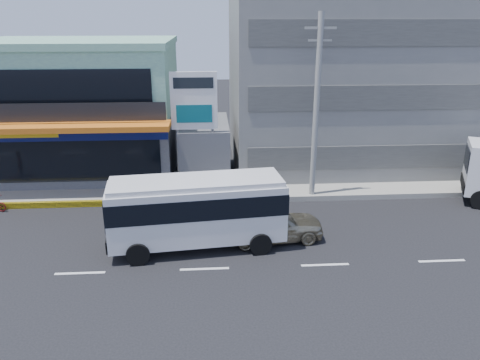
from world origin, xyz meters
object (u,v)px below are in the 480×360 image
utility_pole_near (316,108)px  sedan (270,224)px  shop_building (81,110)px  minibus (197,207)px  concrete_building (351,59)px  satellite_dish (204,124)px  billboard (194,108)px

utility_pole_near → sedan: 7.23m
shop_building → minibus: 14.36m
concrete_building → sedan: 15.64m
satellite_dish → minibus: 9.14m
sedan → minibus: bearing=91.0°
concrete_building → utility_pole_near: bearing=-117.8°
utility_pole_near → shop_building: bearing=154.9°
utility_pole_near → concrete_building: bearing=62.2°
billboard → utility_pole_near: 6.75m
concrete_building → billboard: 12.17m
shop_building → utility_pole_near: bearing=-25.1°
utility_pole_near → satellite_dish: bearing=149.0°
concrete_building → shop_building: bearing=-176.6°
utility_pole_near → sedan: bearing=-121.2°
satellite_dish → billboard: size_ratio=0.22×
minibus → sedan: size_ratio=1.63×
satellite_dish → sedan: satellite_dish is taller
satellite_dish → minibus: satellite_dish is taller
utility_pole_near → billboard: bearing=164.5°
concrete_building → satellite_dish: (-10.00, -4.00, -3.42)m
billboard → sedan: bearing=-62.6°
minibus → sedan: bearing=7.5°
shop_building → billboard: (7.50, -4.75, 0.93)m
concrete_building → utility_pole_near: 8.79m
shop_building → concrete_building: 18.28m
concrete_building → utility_pole_near: size_ratio=1.60×
utility_pole_near → sedan: size_ratio=2.08×
concrete_building → billboard: bearing=-151.1°
billboard → minibus: size_ratio=0.88×
utility_pole_near → minibus: utility_pole_near is taller
concrete_building → satellite_dish: bearing=-158.2°
shop_building → billboard: shop_building is taller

